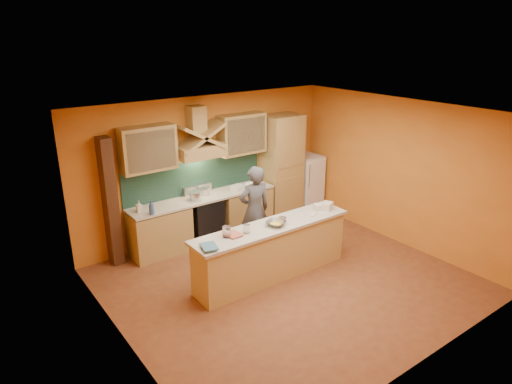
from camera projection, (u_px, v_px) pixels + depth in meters
floor at (287, 281)px, 7.62m from camera, size 5.50×5.00×0.01m
ceiling at (292, 114)px, 6.67m from camera, size 5.50×5.00×0.01m
wall_back at (208, 167)px, 9.04m from camera, size 5.50×0.02×2.80m
wall_front at (430, 266)px, 5.25m from camera, size 5.50×0.02×2.80m
wall_left at (119, 251)px, 5.61m from camera, size 0.02×5.00×2.80m
wall_right at (400, 172)px, 8.68m from camera, size 0.02×5.00×2.80m
base_cabinet_left at (160, 232)px, 8.44m from camera, size 1.10×0.60×0.86m
base_cabinet_right at (244, 209)px, 9.50m from camera, size 1.10×0.60×0.86m
counter_top at (203, 198)px, 8.81m from camera, size 3.00×0.62×0.04m
stove at (204, 219)px, 8.97m from camera, size 0.60×0.58×0.90m
backsplash at (195, 177)px, 8.91m from camera, size 3.00×0.03×0.70m
range_hood at (200, 151)px, 8.54m from camera, size 0.92×0.50×0.24m
hood_chimney at (196, 119)px, 8.42m from camera, size 0.30×0.30×0.50m
upper_cabinet_left at (148, 149)px, 7.98m from camera, size 1.00×0.35×0.80m
upper_cabinet_right at (242, 134)px, 9.10m from camera, size 1.00×0.35×0.80m
pantry_column at (281, 168)px, 9.82m from camera, size 0.80×0.60×2.30m
fridge at (306, 183)px, 10.41m from camera, size 0.58×0.60×1.30m
trim_column_left at (110, 203)px, 7.87m from camera, size 0.20×0.30×2.30m
island_body at (272, 253)px, 7.64m from camera, size 2.80×0.55×0.88m
island_top at (272, 226)px, 7.48m from camera, size 2.90×0.62×0.05m
person at (254, 210)px, 8.37m from camera, size 0.67×0.49×1.68m
pot_large at (195, 196)px, 8.63m from camera, size 0.28×0.28×0.17m
pot_small at (204, 192)px, 8.91m from camera, size 0.20×0.20×0.14m
soap_bottle_a at (139, 206)px, 8.04m from camera, size 0.10×0.10×0.21m
soap_bottle_b at (151, 208)px, 7.92m from camera, size 0.14×0.14×0.26m
bowl_back at (251, 186)px, 9.29m from camera, size 0.33×0.33×0.08m
dish_rack at (238, 188)px, 9.17m from camera, size 0.30×0.26×0.09m
book_lower at (227, 236)px, 7.04m from camera, size 0.23×0.30×0.03m
book_upper at (202, 248)px, 6.62m from camera, size 0.29×0.35×0.02m
jar_large at (227, 232)px, 7.02m from camera, size 0.14×0.14×0.18m
jar_small at (247, 229)px, 7.16m from camera, size 0.11×0.11×0.14m
kitchen_scale at (282, 221)px, 7.51m from camera, size 0.12×0.12×0.09m
mixing_bowl at (276, 223)px, 7.44m from camera, size 0.41×0.41×0.08m
cloth at (311, 214)px, 7.90m from camera, size 0.26×0.23×0.01m
grocery_bag_a at (327, 206)px, 8.09m from camera, size 0.25×0.23×0.13m
grocery_bag_b at (319, 207)px, 8.09m from camera, size 0.20×0.18×0.10m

